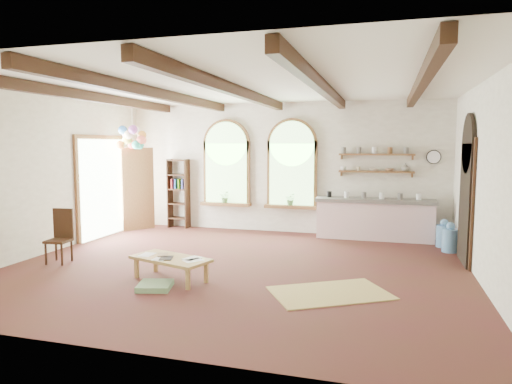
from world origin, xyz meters
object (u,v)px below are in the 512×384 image
(kitchen_counter, at_px, (374,219))
(balloon_cluster, at_px, (132,138))
(coffee_table, at_px, (171,260))
(side_chair, at_px, (59,247))

(kitchen_counter, height_order, balloon_cluster, balloon_cluster)
(coffee_table, distance_m, balloon_cluster, 4.69)
(coffee_table, relative_size, side_chair, 1.44)
(kitchen_counter, distance_m, balloon_cluster, 6.07)
(kitchen_counter, relative_size, side_chair, 2.70)
(coffee_table, xyz_separation_m, balloon_cluster, (-2.64, 3.33, 2.00))
(kitchen_counter, distance_m, coffee_table, 5.22)
(side_chair, bearing_deg, balloon_cluster, 93.10)
(coffee_table, height_order, balloon_cluster, balloon_cluster)
(balloon_cluster, bearing_deg, side_chair, -86.90)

